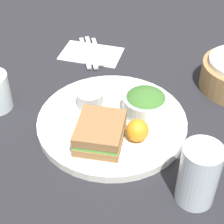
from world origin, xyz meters
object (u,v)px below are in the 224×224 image
at_px(fork, 85,53).
at_px(knife, 91,52).
at_px(spoon, 97,51).
at_px(salad_bowl, 145,102).
at_px(dressing_cup, 90,99).
at_px(plate, 112,122).
at_px(drink_glass, 199,175).
at_px(sandwich, 100,132).

bearing_deg(fork, knife, -90.00).
height_order(fork, spoon, same).
xyz_separation_m(salad_bowl, spoon, (-0.24, -0.19, -0.04)).
bearing_deg(dressing_cup, spoon, -166.26).
xyz_separation_m(knife, spoon, (-0.01, 0.02, 0.00)).
bearing_deg(salad_bowl, knife, -138.42).
bearing_deg(knife, plate, 180.00).
xyz_separation_m(plate, drink_glass, (0.15, 0.20, 0.05)).
xyz_separation_m(plate, fork, (-0.27, -0.16, -0.00)).
height_order(plate, dressing_cup, dressing_cup).
bearing_deg(dressing_cup, salad_bowl, 96.18).
xyz_separation_m(dressing_cup, fork, (-0.24, -0.09, -0.03)).
height_order(plate, sandwich, sandwich).
relative_size(drink_glass, spoon, 0.85).
relative_size(plate, dressing_cup, 5.50).
relative_size(salad_bowl, knife, 0.59).
bearing_deg(plate, sandwich, -3.97).
xyz_separation_m(dressing_cup, knife, (-0.25, -0.08, -0.03)).
height_order(fork, knife, same).
bearing_deg(knife, sandwich, 174.23).
bearing_deg(dressing_cup, drink_glass, 55.13).
bearing_deg(salad_bowl, plate, -55.72).
bearing_deg(fork, drink_glass, -166.41).
bearing_deg(sandwich, plate, 176.03).
height_order(salad_bowl, fork, salad_bowl).
height_order(sandwich, salad_bowl, salad_bowl).
relative_size(sandwich, fork, 0.72).
xyz_separation_m(plate, dressing_cup, (-0.03, -0.06, 0.03)).
bearing_deg(knife, fork, 90.00).
distance_m(salad_bowl, dressing_cup, 0.13).
bearing_deg(drink_glass, sandwich, -110.73).
bearing_deg(drink_glass, dressing_cup, -124.87).
distance_m(dressing_cup, knife, 0.26).
relative_size(sandwich, salad_bowl, 1.15).
xyz_separation_m(plate, sandwich, (0.07, -0.01, 0.03)).
bearing_deg(salad_bowl, spoon, -141.67).
relative_size(plate, sandwich, 2.82).
bearing_deg(fork, spoon, -90.00).
relative_size(sandwich, dressing_cup, 1.95).
relative_size(plate, fork, 2.02).
height_order(dressing_cup, spoon, dressing_cup).
bearing_deg(salad_bowl, sandwich, -30.97).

